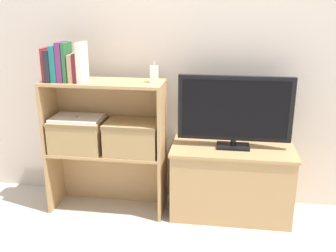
# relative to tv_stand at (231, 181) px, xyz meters

# --- Properties ---
(ground_plane) EXTENTS (16.00, 16.00, 0.00)m
(ground_plane) POSITION_rel_tv_stand_xyz_m (-0.44, -0.20, -0.25)
(ground_plane) COLOR #BCB2A3
(wall_back) EXTENTS (10.00, 0.05, 2.40)m
(wall_back) POSITION_rel_tv_stand_xyz_m (-0.44, 0.23, 0.95)
(wall_back) COLOR beige
(wall_back) RESTS_ON ground_plane
(tv_stand) EXTENTS (0.83, 0.42, 0.50)m
(tv_stand) POSITION_rel_tv_stand_xyz_m (0.00, 0.00, 0.00)
(tv_stand) COLOR tan
(tv_stand) RESTS_ON ground_plane
(tv) EXTENTS (0.75, 0.14, 0.49)m
(tv) POSITION_rel_tv_stand_xyz_m (0.00, -0.00, 0.51)
(tv) COLOR black
(tv) RESTS_ON tv_stand
(bookshelf_lower_tier) EXTENTS (0.81, 0.29, 0.45)m
(bookshelf_lower_tier) POSITION_rel_tv_stand_xyz_m (-0.87, 0.00, 0.03)
(bookshelf_lower_tier) COLOR tan
(bookshelf_lower_tier) RESTS_ON ground_plane
(bookshelf_upper_tier) EXTENTS (0.81, 0.29, 0.49)m
(bookshelf_upper_tier) POSITION_rel_tv_stand_xyz_m (-0.87, 0.01, 0.50)
(bookshelf_upper_tier) COLOR tan
(bookshelf_upper_tier) RESTS_ON bookshelf_lower_tier
(book_crimson) EXTENTS (0.02, 0.12, 0.22)m
(book_crimson) POSITION_rel_tv_stand_xyz_m (-1.24, -0.09, 0.80)
(book_crimson) COLOR #B22328
(book_crimson) RESTS_ON bookshelf_upper_tier
(book_charcoal) EXTENTS (0.04, 0.16, 0.21)m
(book_charcoal) POSITION_rel_tv_stand_xyz_m (-1.21, -0.09, 0.79)
(book_charcoal) COLOR #232328
(book_charcoal) RESTS_ON bookshelf_upper_tier
(book_teal) EXTENTS (0.04, 0.14, 0.23)m
(book_teal) POSITION_rel_tv_stand_xyz_m (-1.17, -0.09, 0.81)
(book_teal) COLOR #1E7075
(book_teal) RESTS_ON bookshelf_upper_tier
(book_plum) EXTENTS (0.04, 0.14, 0.26)m
(book_plum) POSITION_rel_tv_stand_xyz_m (-1.13, -0.09, 0.82)
(book_plum) COLOR #6B2D66
(book_plum) RESTS_ON bookshelf_upper_tier
(book_forest) EXTENTS (0.02, 0.14, 0.26)m
(book_forest) POSITION_rel_tv_stand_xyz_m (-1.09, -0.09, 0.82)
(book_forest) COLOR #286638
(book_forest) RESTS_ON bookshelf_upper_tier
(book_tan) EXTENTS (0.03, 0.13, 0.18)m
(book_tan) POSITION_rel_tv_stand_xyz_m (-1.06, -0.09, 0.78)
(book_tan) COLOR tan
(book_tan) RESTS_ON bookshelf_upper_tier
(book_maroon) EXTENTS (0.03, 0.13, 0.19)m
(book_maroon) POSITION_rel_tv_stand_xyz_m (-1.03, -0.09, 0.78)
(book_maroon) COLOR maroon
(book_maroon) RESTS_ON bookshelf_upper_tier
(book_ivory) EXTENTS (0.03, 0.15, 0.26)m
(book_ivory) POSITION_rel_tv_stand_xyz_m (-0.99, -0.09, 0.82)
(book_ivory) COLOR silver
(book_ivory) RESTS_ON bookshelf_upper_tier
(baby_monitor) EXTENTS (0.05, 0.04, 0.14)m
(baby_monitor) POSITION_rel_tv_stand_xyz_m (-0.53, -0.05, 0.74)
(baby_monitor) COLOR white
(baby_monitor) RESTS_ON bookshelf_upper_tier
(storage_basket_left) EXTENTS (0.36, 0.26, 0.22)m
(storage_basket_left) POSITION_rel_tv_stand_xyz_m (-1.07, -0.07, 0.32)
(storage_basket_left) COLOR tan
(storage_basket_left) RESTS_ON bookshelf_lower_tier
(storage_basket_right) EXTENTS (0.36, 0.26, 0.22)m
(storage_basket_right) POSITION_rel_tv_stand_xyz_m (-0.68, -0.07, 0.32)
(storage_basket_right) COLOR tan
(storage_basket_right) RESTS_ON bookshelf_lower_tier
(laptop) EXTENTS (0.34, 0.23, 0.02)m
(laptop) POSITION_rel_tv_stand_xyz_m (-1.07, -0.07, 0.43)
(laptop) COLOR white
(laptop) RESTS_ON storage_basket_left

